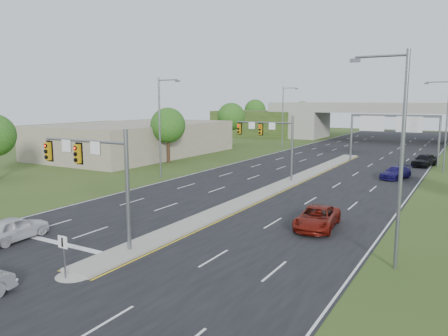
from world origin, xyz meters
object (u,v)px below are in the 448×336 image
object	(u,v)px
overpass	(387,124)
signal_mast_near	(96,167)
sign_gantry	(393,125)
car_far_c	(424,160)
signal_mast_far	(272,137)
car_far_a	(317,218)
keep_right_sign	(63,250)
car_white	(14,228)
car_far_b	(396,173)

from	to	relation	value
overpass	signal_mast_near	bearing A→B (deg)	-91.62
sign_gantry	car_far_c	xyz separation A→B (m)	(4.32, -0.95, -4.37)
signal_mast_far	car_far_a	xyz separation A→B (m)	(10.02, -15.06, -3.99)
keep_right_sign	sign_gantry	distance (m)	50.04
keep_right_sign	overpass	xyz separation A→B (m)	(0.00, 84.53, 2.04)
signal_mast_near	overpass	world-z (taller)	overpass
sign_gantry	car_far_a	size ratio (longest dim) A/B	2.23
overpass	car_far_a	xyz separation A→B (m)	(7.75, -70.14, -2.81)
sign_gantry	car_white	bearing A→B (deg)	-106.89
sign_gantry	car_far_a	xyz separation A→B (m)	(1.07, -35.06, -4.50)
keep_right_sign	sign_gantry	bearing A→B (deg)	82.30
keep_right_sign	car_far_a	distance (m)	16.37
sign_gantry	car_white	xyz separation A→B (m)	(-14.24, -46.92, -4.46)
signal_mast_near	sign_gantry	distance (m)	45.88
signal_mast_far	overpass	world-z (taller)	overpass
keep_right_sign	car_far_a	world-z (taller)	keep_right_sign
signal_mast_near	signal_mast_far	distance (m)	25.00
car_far_a	car_white	bearing A→B (deg)	-147.54
car_white	car_far_a	distance (m)	19.37
sign_gantry	overpass	bearing A→B (deg)	100.79
keep_right_sign	sign_gantry	xyz separation A→B (m)	(6.68, 49.45, 3.72)
signal_mast_near	keep_right_sign	bearing A→B (deg)	-63.06
keep_right_sign	car_far_b	bearing A→B (deg)	75.95
sign_gantry	car_white	size ratio (longest dim) A/B	2.59
signal_mast_far	car_far_a	distance (m)	18.52
car_far_a	sign_gantry	bearing A→B (deg)	86.44
signal_mast_far	keep_right_sign	size ratio (longest dim) A/B	3.18
signal_mast_far	overpass	size ratio (longest dim) A/B	0.09
car_white	signal_mast_near	bearing A→B (deg)	-164.41
keep_right_sign	sign_gantry	world-z (taller)	sign_gantry
overpass	car_far_c	distance (m)	37.76
car_white	car_far_b	xyz separation A→B (m)	(16.82, 34.48, -0.09)
overpass	car_far_b	bearing A→B (deg)	-78.97
signal_mast_near	keep_right_sign	size ratio (longest dim) A/B	3.18
overpass	car_far_a	world-z (taller)	overpass
overpass	car_far_c	world-z (taller)	overpass
sign_gantry	car_far_b	world-z (taller)	sign_gantry
keep_right_sign	car_white	distance (m)	8.01
signal_mast_far	overpass	distance (m)	55.13
car_far_b	overpass	bearing A→B (deg)	118.82
signal_mast_near	car_far_b	bearing A→B (deg)	70.51
signal_mast_far	car_far_a	bearing A→B (deg)	-56.37
car_far_b	car_far_a	bearing A→B (deg)	-76.02
car_far_a	car_far_c	distance (m)	34.26
car_white	car_far_c	distance (m)	49.58
car_far_a	car_far_b	xyz separation A→B (m)	(1.51, 22.62, -0.05)
car_white	car_far_b	bearing A→B (deg)	-120.40
sign_gantry	keep_right_sign	bearing A→B (deg)	-97.70
sign_gantry	car_far_c	world-z (taller)	sign_gantry
signal_mast_far	car_far_b	world-z (taller)	signal_mast_far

